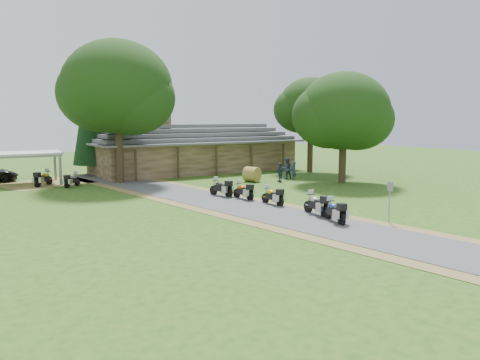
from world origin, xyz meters
TOP-DOWN VIEW (x-y plane):
  - ground at (0.00, 0.00)m, footprint 120.00×120.00m
  - driveway at (-0.50, 4.00)m, footprint 51.95×51.95m
  - lodge at (6.00, 24.00)m, footprint 21.40×9.40m
  - carport at (-10.51, 22.96)m, footprint 6.42×4.53m
  - motorcycle_row_a at (1.19, -1.45)m, footprint 1.10×1.98m
  - motorcycle_row_b at (1.62, 0.46)m, footprint 0.83×2.04m
  - motorcycle_row_c at (1.45, 4.37)m, footprint 0.71×1.83m
  - motorcycle_row_d at (0.98, 7.05)m, footprint 0.77×1.87m
  - motorcycle_row_e at (0.35, 8.95)m, footprint 1.08×2.02m
  - motorcycle_carport_a at (-9.25, 20.95)m, footprint 1.84×1.88m
  - motorcycle_carport_b at (-7.40, 19.22)m, footprint 1.64×1.57m
  - person_a at (10.42, 13.34)m, footprint 0.63×0.53m
  - person_b at (10.16, 14.00)m, footprint 0.70×0.55m
  - person_c at (8.49, 12.83)m, footprint 0.42×0.56m
  - hay_bale at (6.44, 14.11)m, footprint 1.66×1.60m
  - sign_post at (3.55, -3.02)m, footprint 0.39×0.07m
  - oak_lodge_left at (-3.39, 19.52)m, footprint 9.12×9.12m
  - oak_lodge_right at (15.54, 17.05)m, footprint 6.53×6.53m
  - oak_driveway at (12.55, 9.47)m, footprint 7.66×7.66m
  - cedar_near at (-3.64, 26.29)m, footprint 3.99×3.99m

SIDE VIEW (x-z plane):
  - ground at x=0.00m, z-range 0.00..0.00m
  - driveway at x=-0.50m, z-range 0.00..0.00m
  - motorcycle_carport_b at x=-7.40m, z-range 0.00..1.17m
  - motorcycle_row_c at x=1.45m, z-range 0.00..1.23m
  - motorcycle_row_d at x=0.98m, z-range 0.00..1.24m
  - motorcycle_row_a at x=1.19m, z-range 0.00..1.29m
  - hay_bale at x=6.44m, z-range 0.00..1.29m
  - motorcycle_row_e at x=0.35m, z-range 0.00..1.32m
  - motorcycle_carport_a at x=-9.25m, z-range 0.00..1.36m
  - motorcycle_row_b at x=1.62m, z-range 0.00..1.36m
  - person_a at x=10.42m, z-range 0.00..1.90m
  - person_c at x=8.49m, z-range 0.00..1.92m
  - sign_post at x=3.55m, z-range 0.00..2.19m
  - person_b at x=10.16m, z-range 0.00..2.23m
  - carport at x=-10.51m, z-range 0.00..2.66m
  - lodge at x=6.00m, z-range 0.00..4.90m
  - oak_driveway at x=12.55m, z-range 0.00..9.75m
  - oak_lodge_right at x=15.54m, z-range 0.00..10.88m
  - cedar_near at x=-3.64m, z-range 0.00..12.17m
  - oak_lodge_left at x=-3.39m, z-range 0.00..12.94m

